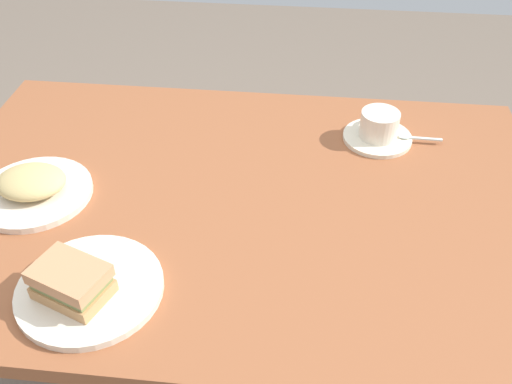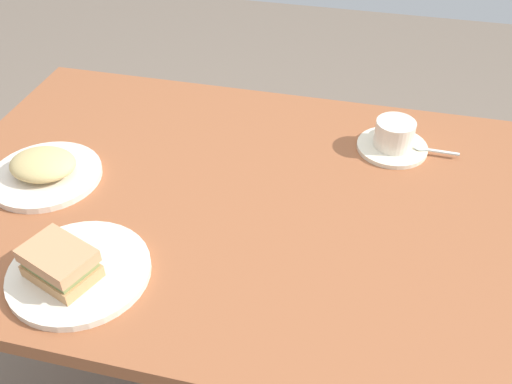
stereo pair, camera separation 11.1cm
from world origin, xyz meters
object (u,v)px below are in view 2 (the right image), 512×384
(coffee_cup, at_px, (395,133))
(spoon, at_px, (429,150))
(sandwich_front, at_px, (60,263))
(coffee_saucer, at_px, (392,147))
(sandwich_plate, at_px, (80,272))
(dining_table, at_px, (239,243))
(side_plate, at_px, (46,175))

(coffee_cup, height_order, spoon, coffee_cup)
(sandwich_front, relative_size, coffee_saucer, 0.88)
(sandwich_front, bearing_deg, sandwich_plate, -131.99)
(sandwich_front, distance_m, coffee_saucer, 0.74)
(sandwich_plate, bearing_deg, spoon, -138.87)
(dining_table, distance_m, coffee_saucer, 0.40)
(coffee_saucer, distance_m, spoon, 0.08)
(coffee_cup, distance_m, side_plate, 0.75)
(coffee_saucer, bearing_deg, sandwich_plate, 45.38)
(side_plate, bearing_deg, dining_table, -174.72)
(coffee_cup, bearing_deg, spoon, 177.14)
(dining_table, bearing_deg, coffee_cup, -140.54)
(dining_table, height_order, side_plate, side_plate)
(sandwich_front, distance_m, side_plate, 0.31)
(sandwich_plate, distance_m, sandwich_front, 0.05)
(dining_table, bearing_deg, side_plate, 5.28)
(sandwich_plate, xyz_separation_m, sandwich_front, (0.02, 0.02, 0.04))
(sandwich_plate, xyz_separation_m, coffee_saucer, (-0.50, -0.51, -0.00))
(coffee_saucer, relative_size, coffee_cup, 1.38)
(side_plate, bearing_deg, coffee_saucer, -158.29)
(sandwich_plate, distance_m, coffee_saucer, 0.72)
(sandwich_plate, bearing_deg, dining_table, -127.85)
(coffee_cup, bearing_deg, sandwich_front, 45.54)
(coffee_saucer, bearing_deg, coffee_cup, -102.37)
(coffee_cup, bearing_deg, side_plate, 21.81)
(dining_table, relative_size, coffee_cup, 11.08)
(coffee_saucer, distance_m, coffee_cup, 0.04)
(sandwich_plate, height_order, coffee_cup, coffee_cup)
(coffee_saucer, height_order, coffee_cup, coffee_cup)
(coffee_cup, bearing_deg, coffee_saucer, 77.63)
(coffee_cup, bearing_deg, sandwich_plate, 45.45)
(dining_table, bearing_deg, sandwich_front, 51.86)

